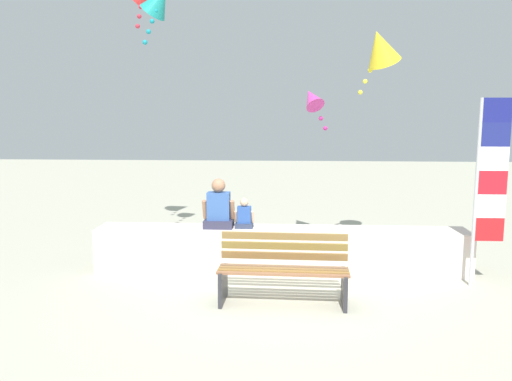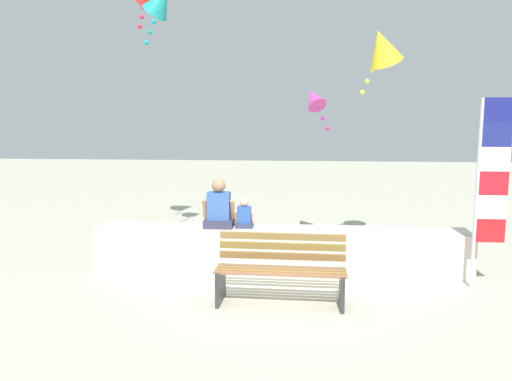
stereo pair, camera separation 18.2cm
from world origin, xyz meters
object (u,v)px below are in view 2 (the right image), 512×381
object	(u,v)px
park_bench	(281,271)
flag_banner	(488,180)
kite_magenta	(314,99)
kite_yellow	(382,47)
person_child	(244,216)
kite_teal	(161,2)
person_adult	(219,208)

from	to	relation	value
park_bench	flag_banner	distance (m)	3.17
kite_magenta	kite_yellow	size ratio (longest dim) A/B	0.74
person_child	kite_teal	xyz separation A→B (m)	(-1.49, 0.92, 3.46)
kite_yellow	park_bench	bearing A→B (deg)	-124.29
kite_yellow	kite_teal	bearing A→B (deg)	179.47
flag_banner	kite_teal	xyz separation A→B (m)	(-4.97, 1.53, 2.76)
kite_magenta	kite_yellow	world-z (taller)	kite_yellow
person_adult	kite_teal	xyz separation A→B (m)	(-1.09, 0.92, 3.34)
person_adult	kite_teal	bearing A→B (deg)	139.93
park_bench	kite_teal	bearing A→B (deg)	132.46
flag_banner	kite_yellow	distance (m)	2.80
person_adult	person_child	world-z (taller)	person_adult
flag_banner	kite_magenta	xyz separation A→B (m)	(-2.37, 2.07, 1.16)
park_bench	kite_magenta	xyz separation A→B (m)	(0.48, 2.86, 2.30)
flag_banner	person_adult	bearing A→B (deg)	171.02
park_bench	kite_teal	xyz separation A→B (m)	(-2.12, 2.32, 3.90)
park_bench	person_child	xyz separation A→B (m)	(-0.63, 1.40, 0.44)
kite_magenta	kite_teal	xyz separation A→B (m)	(-2.60, -0.54, 1.60)
kite_teal	kite_yellow	xyz separation A→B (m)	(3.68, -0.03, -0.78)
kite_yellow	kite_magenta	bearing A→B (deg)	152.09
park_bench	kite_yellow	xyz separation A→B (m)	(1.56, 2.28, 3.12)
flag_banner	kite_magenta	world-z (taller)	kite_magenta
kite_teal	person_adult	bearing A→B (deg)	-40.07
kite_magenta	kite_teal	bearing A→B (deg)	-168.31
park_bench	kite_magenta	size ratio (longest dim) A/B	2.06
person_adult	kite_yellow	world-z (taller)	kite_yellow
flag_banner	kite_teal	world-z (taller)	kite_teal
person_child	flag_banner	distance (m)	3.60
park_bench	kite_magenta	distance (m)	3.70
park_bench	kite_teal	size ratio (longest dim) A/B	1.59
kite_teal	flag_banner	bearing A→B (deg)	-17.11
person_child	kite_yellow	size ratio (longest dim) A/B	0.42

